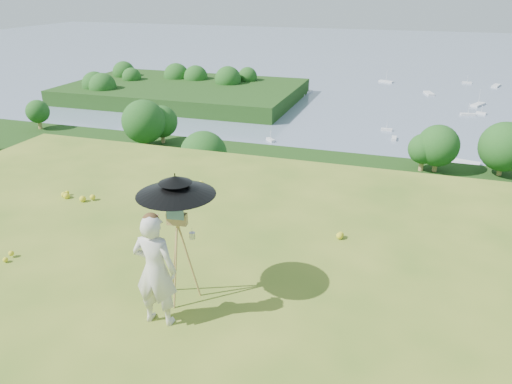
% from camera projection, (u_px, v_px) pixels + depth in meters
% --- Properties ---
extents(ground, '(14.00, 14.00, 0.00)m').
position_uv_depth(ground, '(112.00, 296.00, 7.59)').
color(ground, '#517621').
rests_on(ground, ground).
extents(forest_slope, '(140.00, 56.00, 22.00)m').
position_uv_depth(forest_slope, '(342.00, 346.00, 49.54)').
color(forest_slope, '#1E3D10').
rests_on(forest_slope, bay_water).
extents(shoreline_tier, '(170.00, 28.00, 8.00)m').
position_uv_depth(shoreline_tier, '(375.00, 232.00, 87.32)').
color(shoreline_tier, '#6E6958').
rests_on(shoreline_tier, bay_water).
extents(bay_water, '(700.00, 700.00, 0.00)m').
position_uv_depth(bay_water, '(411.00, 72.00, 231.16)').
color(bay_water, slate).
rests_on(bay_water, ground).
extents(peninsula, '(90.00, 60.00, 12.00)m').
position_uv_depth(peninsula, '(183.00, 84.00, 176.02)').
color(peninsula, '#1E3D10').
rests_on(peninsula, bay_water).
extents(slope_trees, '(110.00, 50.00, 6.00)m').
position_uv_depth(slope_trees, '(353.00, 220.00, 44.10)').
color(slope_trees, '#164C18').
rests_on(slope_trees, forest_slope).
extents(harbor_town, '(110.00, 22.00, 5.00)m').
position_uv_depth(harbor_town, '(379.00, 198.00, 84.79)').
color(harbor_town, silver).
rests_on(harbor_town, shoreline_tier).
extents(moored_boats, '(140.00, 140.00, 0.70)m').
position_uv_depth(moored_boats, '(363.00, 106.00, 165.33)').
color(moored_boats, silver).
rests_on(moored_boats, bay_water).
extents(wildflowers, '(10.00, 10.50, 0.12)m').
position_uv_depth(wildflowers, '(121.00, 284.00, 7.79)').
color(wildflowers, yellow).
rests_on(wildflowers, ground).
extents(painter, '(0.62, 0.43, 1.66)m').
position_uv_depth(painter, '(155.00, 270.00, 6.71)').
color(painter, beige).
rests_on(painter, ground).
extents(field_easel, '(0.65, 0.65, 1.54)m').
position_uv_depth(field_easel, '(179.00, 253.00, 7.25)').
color(field_easel, '#AF8749').
rests_on(field_easel, ground).
extents(sun_umbrella, '(1.16, 1.16, 0.74)m').
position_uv_depth(sun_umbrella, '(176.00, 198.00, 6.94)').
color(sun_umbrella, black).
rests_on(sun_umbrella, field_easel).
extents(painter_cap, '(0.26, 0.30, 0.10)m').
position_uv_depth(painter_cap, '(150.00, 218.00, 6.41)').
color(painter_cap, pink).
rests_on(painter_cap, painter).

